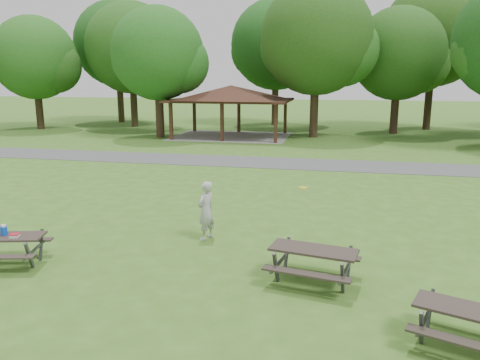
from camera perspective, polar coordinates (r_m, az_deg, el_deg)
ground at (r=11.50m, az=-9.28°, el=-10.42°), size 160.00×160.00×0.00m
asphalt_path at (r=24.55m, az=2.66°, el=2.17°), size 120.00×3.20×0.02m
pavilion at (r=34.77m, az=-1.10°, el=10.33°), size 8.60×7.01×3.76m
tree_row_b at (r=43.25m, az=-23.62°, el=13.21°), size 7.14×6.80×9.28m
tree_row_c at (r=42.81m, az=-12.97°, el=15.11°), size 8.19×7.80×10.67m
tree_row_d at (r=34.84m, az=-9.87°, el=14.61°), size 6.93×6.60×9.27m
tree_row_e at (r=34.96m, az=9.47°, el=16.28°), size 8.40×8.00×11.02m
tree_row_f at (r=38.58m, az=18.88°, el=14.03°), size 7.35×7.00×9.55m
tree_deep_a at (r=47.28m, az=-14.57°, el=15.49°), size 8.40×8.00×11.38m
tree_deep_b at (r=43.31m, az=4.54°, el=15.81°), size 8.40×8.00×11.13m
tree_deep_c at (r=42.54m, az=22.70°, el=15.72°), size 8.82×8.40×11.90m
picnic_table_middle at (r=10.46m, az=8.92°, el=-9.24°), size 2.11×1.81×0.81m
picnic_table_far at (r=8.88m, az=26.16°, el=-14.95°), size 2.09×1.89×0.75m
frisbee_in_flight at (r=12.74m, az=7.70°, el=-0.93°), size 0.31×0.31×0.02m
frisbee_thrower at (r=12.93m, az=-4.17°, el=-3.75°), size 0.60×0.71×1.66m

